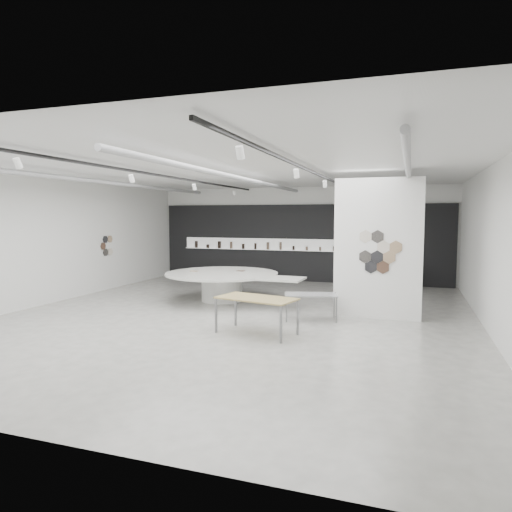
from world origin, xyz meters
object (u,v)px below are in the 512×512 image
(partition_column, at_px, (378,249))
(sample_table_wood, at_px, (256,300))
(display_island, at_px, (224,282))
(kitchen_counter, at_px, (391,274))
(sample_table_stone, at_px, (311,296))

(partition_column, distance_m, sample_table_wood, 3.67)
(display_island, xyz_separation_m, sample_table_wood, (2.24, -3.44, 0.18))
(display_island, bearing_deg, kitchen_counter, 46.35)
(sample_table_wood, relative_size, kitchen_counter, 1.09)
(display_island, height_order, kitchen_counter, kitchen_counter)
(sample_table_wood, bearing_deg, kitchen_counter, 72.46)
(sample_table_wood, bearing_deg, partition_column, 46.48)
(sample_table_wood, height_order, sample_table_stone, sample_table_wood)
(sample_table_wood, distance_m, sample_table_stone, 1.94)
(sample_table_wood, height_order, kitchen_counter, kitchen_counter)
(kitchen_counter, bearing_deg, sample_table_wood, -100.76)
(partition_column, distance_m, kitchen_counter, 5.70)
(partition_column, height_order, sample_table_wood, partition_column)
(partition_column, height_order, display_island, partition_column)
(display_island, relative_size, sample_table_wood, 2.38)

